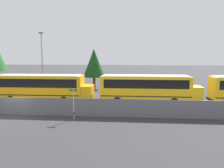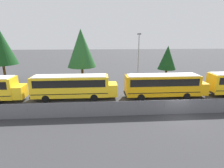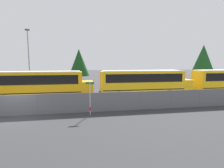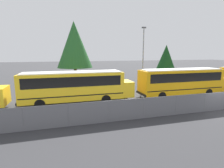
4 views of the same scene
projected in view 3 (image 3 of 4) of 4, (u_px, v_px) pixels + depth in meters
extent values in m
plane|color=#38383A|center=(18.00, 116.00, 14.28)|extent=(200.00, 200.00, 0.00)
cube|color=#9EA0A5|center=(17.00, 105.00, 14.18)|extent=(75.20, 0.03, 1.71)
cube|color=slate|center=(17.00, 106.00, 14.17)|extent=(75.20, 0.01, 1.71)
cylinder|color=slate|center=(17.00, 95.00, 14.08)|extent=(75.20, 0.05, 0.05)
cylinder|color=slate|center=(37.00, 105.00, 14.44)|extent=(0.07, 0.07, 1.71)
cylinder|color=slate|center=(74.00, 103.00, 14.97)|extent=(0.07, 0.07, 1.71)
cylinder|color=slate|center=(109.00, 102.00, 15.49)|extent=(0.07, 0.07, 1.71)
cylinder|color=slate|center=(141.00, 101.00, 16.02)|extent=(0.07, 0.07, 1.71)
cylinder|color=slate|center=(171.00, 99.00, 16.54)|extent=(0.07, 0.07, 1.71)
cylinder|color=slate|center=(200.00, 98.00, 17.07)|extent=(0.07, 0.07, 1.71)
cube|color=orange|center=(35.00, 85.00, 19.53)|extent=(10.40, 2.50, 2.79)
cube|color=black|center=(35.00, 79.00, 19.46)|extent=(9.57, 2.54, 1.01)
cube|color=black|center=(35.00, 91.00, 19.62)|extent=(10.19, 2.53, 0.10)
cube|color=orange|center=(88.00, 88.00, 20.61)|extent=(1.25, 2.30, 1.68)
cube|color=silver|center=(34.00, 72.00, 19.36)|extent=(9.88, 2.25, 0.10)
cylinder|color=black|center=(66.00, 94.00, 21.36)|extent=(1.01, 0.28, 1.01)
cylinder|color=black|center=(64.00, 98.00, 19.15)|extent=(1.01, 0.28, 1.01)
cylinder|color=black|center=(9.00, 96.00, 20.24)|extent=(1.01, 0.28, 1.01)
cylinder|color=black|center=(0.00, 100.00, 18.03)|extent=(1.01, 0.28, 1.01)
cube|color=yellow|center=(142.00, 82.00, 22.02)|extent=(10.40, 2.50, 2.79)
cube|color=black|center=(142.00, 77.00, 21.95)|extent=(9.57, 2.54, 1.01)
cube|color=black|center=(142.00, 88.00, 22.11)|extent=(10.19, 2.53, 0.10)
cube|color=yellow|center=(184.00, 86.00, 23.10)|extent=(1.25, 2.30, 1.68)
cube|color=black|center=(100.00, 93.00, 21.25)|extent=(0.12, 2.50, 0.24)
cube|color=silver|center=(142.00, 71.00, 21.85)|extent=(9.88, 2.25, 0.10)
cylinder|color=black|center=(161.00, 91.00, 23.85)|extent=(1.01, 0.28, 1.01)
cylinder|color=black|center=(169.00, 94.00, 21.64)|extent=(1.01, 0.28, 1.01)
cylinder|color=black|center=(115.00, 92.00, 22.73)|extent=(1.01, 0.28, 1.01)
cylinder|color=black|center=(119.00, 96.00, 20.51)|extent=(1.01, 0.28, 1.01)
cube|color=black|center=(195.00, 91.00, 23.27)|extent=(0.12, 2.50, 0.24)
cylinder|color=black|center=(203.00, 90.00, 24.75)|extent=(1.01, 0.28, 1.01)
cylinder|color=black|center=(215.00, 93.00, 22.54)|extent=(1.01, 0.28, 1.01)
cylinder|color=#B7B7BC|center=(90.00, 98.00, 14.24)|extent=(0.08, 0.08, 2.82)
cylinder|color=red|center=(90.00, 109.00, 14.34)|extent=(0.09, 0.09, 0.30)
cube|color=#147238|center=(90.00, 83.00, 14.09)|extent=(0.70, 0.02, 0.20)
cylinder|color=gray|center=(29.00, 62.00, 24.89)|extent=(0.16, 0.16, 8.79)
cube|color=#47474C|center=(27.00, 30.00, 24.36)|extent=(0.60, 0.24, 0.20)
cylinder|color=#51381E|center=(202.00, 78.00, 34.98)|extent=(0.44, 0.44, 2.69)
cone|color=#194C1E|center=(203.00, 58.00, 34.52)|extent=(4.03, 4.03, 5.24)
cylinder|color=#51381E|center=(79.00, 82.00, 31.18)|extent=(0.44, 0.44, 2.07)
cone|color=#144219|center=(79.00, 63.00, 30.78)|extent=(3.61, 3.61, 4.70)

